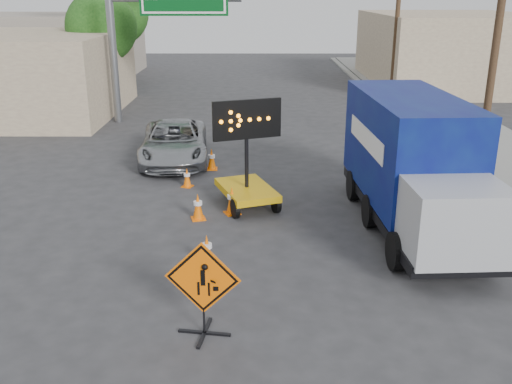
{
  "coord_description": "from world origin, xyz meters",
  "views": [
    {
      "loc": [
        0.23,
        -9.12,
        5.96
      ],
      "look_at": [
        0.2,
        3.23,
        1.6
      ],
      "focal_mm": 40.0,
      "sensor_mm": 36.0,
      "label": 1
    }
  ],
  "objects_px": {
    "arrow_board": "(247,183)",
    "pickup_truck": "(174,142)",
    "box_truck": "(412,171)",
    "construction_sign": "(203,287)"
  },
  "relations": [
    {
      "from": "arrow_board",
      "to": "pickup_truck",
      "type": "xyz_separation_m",
      "value": [
        -2.76,
        4.75,
        0.01
      ]
    },
    {
      "from": "pickup_truck",
      "to": "box_truck",
      "type": "height_order",
      "value": "box_truck"
    },
    {
      "from": "construction_sign",
      "to": "box_truck",
      "type": "xyz_separation_m",
      "value": [
        5.0,
        5.12,
        0.58
      ]
    },
    {
      "from": "arrow_board",
      "to": "pickup_truck",
      "type": "bearing_deg",
      "value": 100.01
    },
    {
      "from": "construction_sign",
      "to": "arrow_board",
      "type": "distance_m",
      "value": 6.67
    },
    {
      "from": "construction_sign",
      "to": "pickup_truck",
      "type": "bearing_deg",
      "value": 109.06
    },
    {
      "from": "box_truck",
      "to": "pickup_truck",
      "type": "bearing_deg",
      "value": 135.68
    },
    {
      "from": "pickup_truck",
      "to": "box_truck",
      "type": "distance_m",
      "value": 9.5
    },
    {
      "from": "arrow_board",
      "to": "box_truck",
      "type": "height_order",
      "value": "box_truck"
    },
    {
      "from": "arrow_board",
      "to": "box_truck",
      "type": "xyz_separation_m",
      "value": [
        4.34,
        -1.51,
        0.85
      ]
    }
  ]
}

